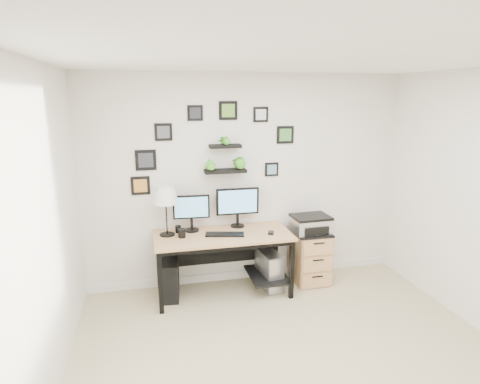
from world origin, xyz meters
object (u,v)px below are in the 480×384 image
object	(u,v)px
pc_tower_black	(170,278)
printer	(311,224)
file_cabinet	(310,256)
monitor_right	(238,204)
monitor_left	(191,210)
desk	(226,243)
table_lamp	(166,196)
mug	(182,233)
pc_tower_grey	(269,270)

from	to	relation	value
pc_tower_black	printer	distance (m)	1.84
file_cabinet	monitor_right	bearing A→B (deg)	170.96
monitor_left	desk	bearing A→B (deg)	-23.44
table_lamp	pc_tower_black	distance (m)	0.99
mug	pc_tower_black	distance (m)	0.59
desk	mug	world-z (taller)	mug
pc_tower_black	pc_tower_grey	xyz separation A→B (m)	(1.21, -0.04, 0.00)
monitor_right	table_lamp	xyz separation A→B (m)	(-0.87, -0.12, 0.17)
monitor_right	monitor_left	bearing A→B (deg)	-176.02
table_lamp	mug	world-z (taller)	table_lamp
monitor_left	pc_tower_grey	size ratio (longest dim) A/B	0.91
table_lamp	file_cabinet	distance (m)	1.98
mug	file_cabinet	distance (m)	1.69
file_cabinet	monitor_left	bearing A→B (deg)	175.93
monitor_left	table_lamp	bearing A→B (deg)	-165.49
printer	desk	bearing A→B (deg)	-178.33
monitor_right	file_cabinet	xyz separation A→B (m)	(0.91, -0.15, -0.71)
desk	file_cabinet	size ratio (longest dim) A/B	2.39
desk	table_lamp	world-z (taller)	table_lamp
desk	pc_tower_black	distance (m)	0.78
monitor_right	pc_tower_black	size ratio (longest dim) A/B	1.15
file_cabinet	printer	xyz separation A→B (m)	(-0.01, -0.03, 0.44)
monitor_right	file_cabinet	distance (m)	1.16
table_lamp	pc_tower_black	world-z (taller)	table_lamp
monitor_left	mug	xyz separation A→B (m)	(-0.14, -0.19, -0.21)
table_lamp	pc_tower_grey	world-z (taller)	table_lamp
table_lamp	file_cabinet	size ratio (longest dim) A/B	0.87
mug	printer	size ratio (longest dim) A/B	0.21
monitor_right	table_lamp	world-z (taller)	table_lamp
mug	file_cabinet	bearing A→B (deg)	3.09
pc_tower_black	desk	bearing A→B (deg)	2.74
mug	pc_tower_grey	xyz separation A→B (m)	(1.06, 0.03, -0.57)
monitor_left	pc_tower_grey	xyz separation A→B (m)	(0.92, -0.16, -0.78)
pc_tower_grey	printer	distance (m)	0.77
file_cabinet	desk	bearing A→B (deg)	-176.99
desk	printer	world-z (taller)	printer
monitor_left	monitor_right	bearing A→B (deg)	3.98
mug	pc_tower_black	world-z (taller)	mug
file_cabinet	printer	bearing A→B (deg)	-118.69
desk	mug	bearing A→B (deg)	-176.76
monitor_right	printer	bearing A→B (deg)	-10.82
mug	printer	world-z (taller)	printer
monitor_right	pc_tower_black	bearing A→B (deg)	-168.98
table_lamp	printer	xyz separation A→B (m)	(1.76, -0.06, -0.44)
desk	pc_tower_grey	xyz separation A→B (m)	(0.55, -0.00, -0.40)
desk	file_cabinet	bearing A→B (deg)	3.01
mug	pc_tower_grey	world-z (taller)	mug
table_lamp	mug	xyz separation A→B (m)	(0.16, -0.12, -0.42)
table_lamp	printer	size ratio (longest dim) A/B	1.23
monitor_right	table_lamp	size ratio (longest dim) A/B	0.91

